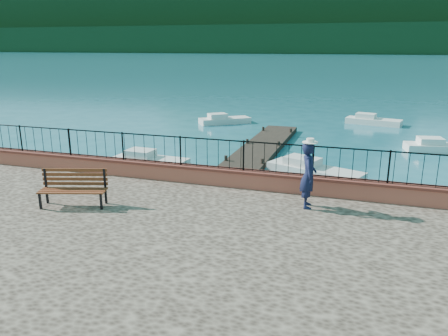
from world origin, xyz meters
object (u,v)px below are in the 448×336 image
Objects in this scene: boat_3 at (225,118)px; boat_0 at (150,158)px; person at (308,175)px; boat_2 at (440,145)px; boat_1 at (315,168)px; park_bench at (74,195)px; boat_4 at (374,119)px.

boat_0 is at bearing -126.30° from boat_3.
boat_2 is (5.50, 14.03, -1.75)m from person.
boat_2 is 14.86m from boat_3.
person is at bearing -63.89° from boat_1.
park_bench reaches higher than boat_1.
boat_1 is 1.20× the size of boat_2.
park_bench is 6.75m from person.
boat_0 is 0.98× the size of boat_3.
boat_3 is (-0.22, 12.47, 0.00)m from boat_0.
park_bench is 21.00m from boat_3.
boat_1 is (5.89, 9.12, -1.11)m from park_bench.
person is 0.52× the size of boat_2.
boat_0 and boat_2 have the same top height.
boat_3 is (-8.54, 18.89, -1.75)m from person.
park_bench is 0.53× the size of boat_3.
boat_3 is at bearing 150.42° from boat_2.
boat_3 is at bearing 95.01° from boat_0.
boat_2 is 0.97× the size of boat_3.
park_bench is at bearing 97.02° from person.
park_bench is 10.91m from boat_1.
boat_2 is (13.82, 7.61, 0.00)m from boat_0.
person is 10.66m from boat_0.
park_bench is 0.55× the size of boat_2.
boat_1 is 9.15m from boat_2.
boat_4 is at bearing 101.90° from boat_1.
park_bench is 1.05× the size of person.
boat_2 and boat_4 have the same top height.
park_bench reaches higher than boat_2.
person reaches higher than park_bench.
person reaches higher than boat_1.
boat_0 is 0.85× the size of boat_1.
park_bench is 19.98m from boat_2.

